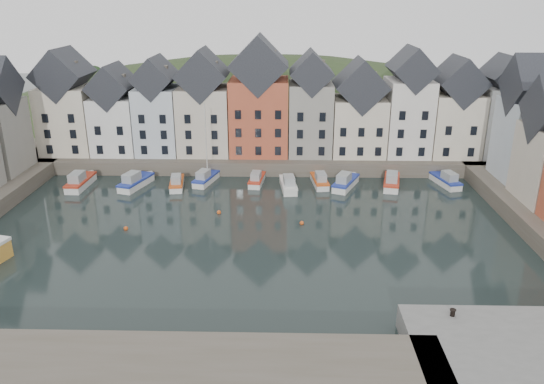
{
  "coord_description": "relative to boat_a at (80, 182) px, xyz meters",
  "views": [
    {
      "loc": [
        3.9,
        -51.41,
        24.96
      ],
      "look_at": [
        2.52,
        6.0,
        3.59
      ],
      "focal_mm": 35.0,
      "sensor_mm": 36.0,
      "label": 1
    }
  ],
  "objects": [
    {
      "name": "boat_j",
      "position": [
        50.81,
        2.05,
        -0.08
      ],
      "size": [
        3.28,
        6.36,
        2.34
      ],
      "rotation": [
        0.0,
        0.0,
        0.24
      ],
      "color": "silver",
      "rests_on": "ground"
    },
    {
      "name": "far_terrace",
      "position": [
        27.49,
        11.08,
        8.1
      ],
      "size": [
        72.37,
        8.16,
        17.78
      ],
      "color": "beige",
      "rests_on": "far_quay"
    },
    {
      "name": "mooring_buoys",
      "position": [
        20.28,
        -11.58,
        -0.62
      ],
      "size": [
        20.5,
        5.5,
        0.5
      ],
      "color": "#C94D17",
      "rests_on": "ground"
    },
    {
      "name": "boat_g",
      "position": [
        33.17,
        1.59,
        -0.11
      ],
      "size": [
        2.45,
        6.0,
        2.24
      ],
      "rotation": [
        0.0,
        0.0,
        0.11
      ],
      "color": "silver",
      "rests_on": "ground"
    },
    {
      "name": "ground",
      "position": [
        24.28,
        -16.92,
        -0.77
      ],
      "size": [
        260.0,
        260.0,
        0.0
      ],
      "primitive_type": "plane",
      "color": "black",
      "rests_on": "ground"
    },
    {
      "name": "near_wall",
      "position": [
        14.28,
        -38.92,
        0.23
      ],
      "size": [
        50.0,
        6.0,
        2.0
      ],
      "primitive_type": "cube",
      "color": "#514B3E",
      "rests_on": "ground"
    },
    {
      "name": "boat_a",
      "position": [
        0.0,
        0.0,
        0.0
      ],
      "size": [
        2.31,
        6.82,
        2.59
      ],
      "rotation": [
        0.0,
        0.0,
        -0.03
      ],
      "color": "silver",
      "rests_on": "ground"
    },
    {
      "name": "far_quay",
      "position": [
        24.28,
        13.08,
        0.23
      ],
      "size": [
        90.0,
        16.0,
        2.0
      ],
      "primitive_type": "cube",
      "color": "#514B3E",
      "rests_on": "ground"
    },
    {
      "name": "boat_b",
      "position": [
        7.62,
        0.19,
        -0.01
      ],
      "size": [
        3.88,
        6.94,
        2.55
      ],
      "rotation": [
        0.0,
        0.0,
        -0.29
      ],
      "color": "silver",
      "rests_on": "ground"
    },
    {
      "name": "mooring_bollard",
      "position": [
        41.12,
        -33.42,
        1.54
      ],
      "size": [
        0.48,
        0.48,
        0.56
      ],
      "color": "black",
      "rests_on": "near_quay"
    },
    {
      "name": "boat_d",
      "position": [
        17.09,
        2.13,
        -0.04
      ],
      "size": [
        3.32,
        6.2,
        11.32
      ],
      "rotation": [
        0.0,
        0.0,
        -0.26
      ],
      "color": "silver",
      "rests_on": "ground"
    },
    {
      "name": "boat_c",
      "position": [
        13.37,
        0.22,
        -0.12
      ],
      "size": [
        2.51,
        5.87,
        2.18
      ],
      "rotation": [
        0.0,
        0.0,
        0.13
      ],
      "color": "silver",
      "rests_on": "ground"
    },
    {
      "name": "boat_e",
      "position": [
        24.33,
        1.98,
        -0.14
      ],
      "size": [
        2.32,
        5.69,
        2.13
      ],
      "rotation": [
        0.0,
        0.0,
        -0.11
      ],
      "color": "silver",
      "rests_on": "ground"
    },
    {
      "name": "boat_i",
      "position": [
        43.06,
        1.17,
        -0.02
      ],
      "size": [
        3.35,
        6.84,
        2.52
      ],
      "rotation": [
        0.0,
        0.0,
        -0.21
      ],
      "color": "silver",
      "rests_on": "ground"
    },
    {
      "name": "near_quay",
      "position": [
        46.28,
        -36.92,
        0.23
      ],
      "size": [
        18.0,
        10.0,
        2.0
      ],
      "primitive_type": "cube",
      "color": "#60605E",
      "rests_on": "ground"
    },
    {
      "name": "boat_h",
      "position": [
        36.63,
        0.7,
        -0.03
      ],
      "size": [
        4.45,
        6.76,
        2.49
      ],
      "rotation": [
        0.0,
        0.0,
        -0.41
      ],
      "color": "silver",
      "rests_on": "ground"
    },
    {
      "name": "boat_f",
      "position": [
        28.77,
        -0.2,
        -0.06
      ],
      "size": [
        2.57,
        6.36,
        2.38
      ],
      "rotation": [
        0.0,
        0.0,
        0.11
      ],
      "color": "silver",
      "rests_on": "ground"
    },
    {
      "name": "hillside",
      "position": [
        24.29,
        39.08,
        -18.73
      ],
      "size": [
        153.6,
        70.4,
        64.0
      ],
      "color": "#27361B",
      "rests_on": "ground"
    }
  ]
}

